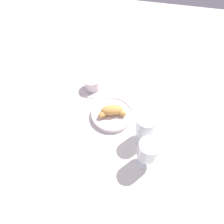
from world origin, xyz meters
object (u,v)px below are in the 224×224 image
Objects in this scene: juice_glass_left at (148,151)px; juice_glass_right at (145,126)px; pastry_plate at (112,114)px; croissant_large at (112,111)px; coffee_cup_near at (92,85)px.

juice_glass_left and juice_glass_right have the same top height.
pastry_plate is 0.03m from croissant_large.
pastry_plate is 0.27m from juice_glass_left.
croissant_large is at bearing 131.54° from coffee_cup_near.
coffee_cup_near is 0.46m from juice_glass_left.
juice_glass_right is (0.02, -0.10, 0.00)m from juice_glass_left.
juice_glass_left is (-0.31, 0.34, 0.07)m from coffee_cup_near.
coffee_cup_near is (0.13, -0.15, 0.01)m from pastry_plate.
croissant_large is 0.93× the size of juice_glass_right.
pastry_plate is at bearing -71.73° from croissant_large.
croissant_large is (-0.00, 0.00, 0.03)m from pastry_plate.
juice_glass_right reaches higher than croissant_large.
pastry_plate is 1.48× the size of croissant_large.
coffee_cup_near is at bearing -39.32° from juice_glass_right.
pastry_plate is 1.37× the size of juice_glass_right.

